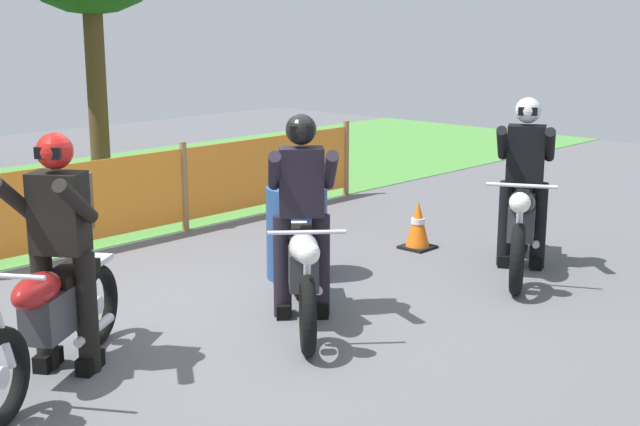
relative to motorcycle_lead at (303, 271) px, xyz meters
name	(u,v)px	position (x,y,z in m)	size (l,w,h in m)	color
ground	(243,311)	(-0.11, 0.61, -0.46)	(24.00, 24.00, 0.02)	#5B5B60
barrier_fence	(76,204)	(-0.11, 3.20, 0.09)	(8.54, 0.08, 1.05)	olive
motorcycle_lead	(303,271)	(0.00, 0.00, 0.00)	(1.40, 1.51, 0.92)	black
motorcycle_trailing	(51,318)	(-1.98, 0.44, 0.01)	(1.73, 1.18, 0.94)	black
motorcycle_third	(522,224)	(2.48, -0.52, 0.04)	(1.91, 1.12, 1.00)	black
rider_lead	(301,204)	(0.14, 0.16, 0.50)	(0.76, 0.77, 1.69)	black
rider_trailing	(61,239)	(-1.80, 0.56, 0.50)	(0.79, 0.72, 1.69)	black
rider_third	(525,177)	(2.66, -0.43, 0.47)	(0.72, 0.70, 1.69)	black
traffic_cone	(418,225)	(2.52, 0.75, -0.19)	(0.32, 0.32, 0.53)	black
spare_drum	(297,233)	(0.89, 0.95, -0.01)	(0.58, 0.58, 0.88)	navy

